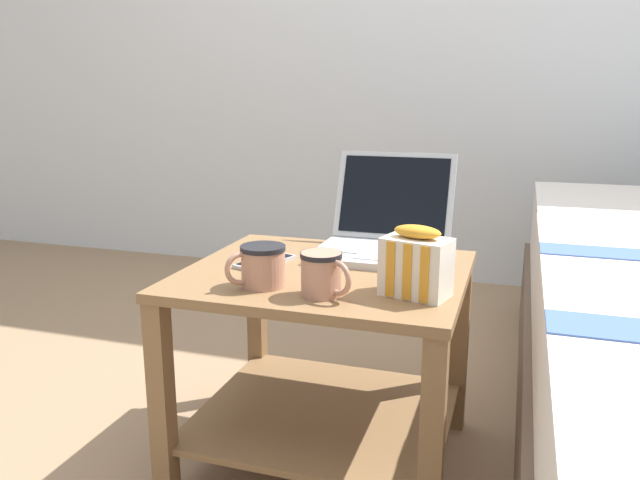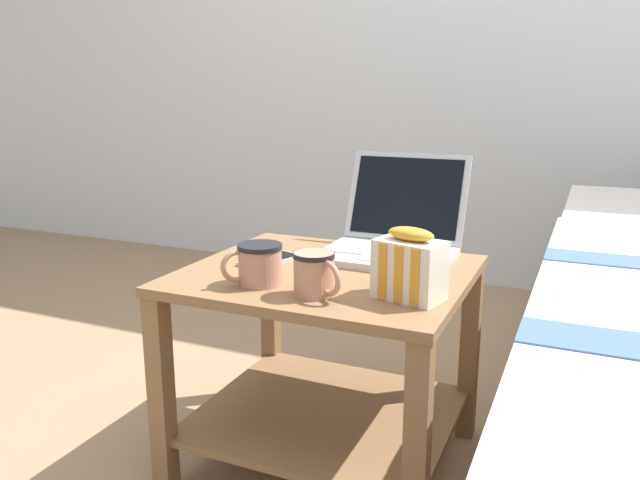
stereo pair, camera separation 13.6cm
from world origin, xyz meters
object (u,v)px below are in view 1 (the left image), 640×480
Objects in this scene: laptop at (384,234)px; cell_phone at (265,261)px; mug_front_right at (322,272)px; mug_front_left at (262,264)px; snack_bag at (416,264)px.

laptop reaches higher than cell_phone.
mug_front_left is at bearing 171.29° from mug_front_right.
mug_front_left is 0.68× the size of cell_phone.
mug_front_left reaches higher than cell_phone.
cell_phone is (-0.06, 0.16, -0.04)m from mug_front_left.
laptop is 0.34m from snack_bag.
laptop is at bearing 62.50° from mug_front_left.
cell_phone is at bearing 137.47° from mug_front_right.
laptop is 0.31m from cell_phone.
laptop reaches higher than snack_bag.
mug_front_right is 0.79× the size of snack_bag.
snack_bag is at bearing -67.33° from laptop.
snack_bag is (0.18, 0.06, 0.02)m from mug_front_right.
mug_front_right is 0.69× the size of cell_phone.
laptop is at bearing 37.35° from cell_phone.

